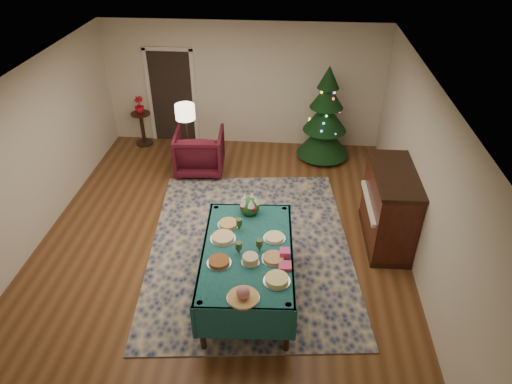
# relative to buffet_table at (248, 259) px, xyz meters

# --- Properties ---
(room_shell) EXTENTS (7.00, 7.00, 7.00)m
(room_shell) POSITION_rel_buffet_table_xyz_m (-0.54, 1.24, 0.68)
(room_shell) COLOR #593319
(room_shell) RESTS_ON ground
(doorway) EXTENTS (1.08, 0.04, 2.16)m
(doorway) POSITION_rel_buffet_table_xyz_m (-2.14, 4.72, 0.43)
(doorway) COLOR black
(doorway) RESTS_ON ground
(rug) EXTENTS (3.61, 4.51, 0.02)m
(rug) POSITION_rel_buffet_table_xyz_m (-0.06, 1.03, -0.66)
(rug) COLOR #141F4B
(rug) RESTS_ON ground
(buffet_table) EXTENTS (1.36, 2.20, 0.83)m
(buffet_table) POSITION_rel_buffet_table_xyz_m (0.00, 0.00, 0.00)
(buffet_table) COLOR black
(buffet_table) RESTS_ON ground
(platter_0) EXTENTS (0.39, 0.39, 0.18)m
(platter_0) POSITION_rel_buffet_table_xyz_m (0.04, -0.88, 0.23)
(platter_0) COLOR silver
(platter_0) RESTS_ON buffet_table
(platter_1) EXTENTS (0.34, 0.34, 0.07)m
(platter_1) POSITION_rel_buffet_table_xyz_m (0.42, -0.57, 0.20)
(platter_1) COLOR silver
(platter_1) RESTS_ON buffet_table
(platter_2) EXTENTS (0.32, 0.32, 0.06)m
(platter_2) POSITION_rel_buffet_table_xyz_m (-0.34, -0.30, 0.19)
(platter_2) COLOR silver
(platter_2) RESTS_ON buffet_table
(platter_3) EXTENTS (0.24, 0.24, 0.11)m
(platter_3) POSITION_rel_buffet_table_xyz_m (0.06, -0.26, 0.22)
(platter_3) COLOR silver
(platter_3) RESTS_ON buffet_table
(platter_4) EXTENTS (0.32, 0.32, 0.05)m
(platter_4) POSITION_rel_buffet_table_xyz_m (0.36, -0.17, 0.19)
(platter_4) COLOR silver
(platter_4) RESTS_ON buffet_table
(platter_5) EXTENTS (0.36, 0.36, 0.06)m
(platter_5) POSITION_rel_buffet_table_xyz_m (-0.36, 0.19, 0.19)
(platter_5) COLOR silver
(platter_5) RESTS_ON buffet_table
(platter_6) EXTENTS (0.31, 0.31, 0.05)m
(platter_6) POSITION_rel_buffet_table_xyz_m (0.35, 0.26, 0.19)
(platter_6) COLOR silver
(platter_6) RESTS_ON buffet_table
(platter_7) EXTENTS (0.31, 0.31, 0.05)m
(platter_7) POSITION_rel_buffet_table_xyz_m (-0.33, 0.51, 0.19)
(platter_7) COLOR silver
(platter_7) RESTS_ON buffet_table
(goblet_0) EXTENTS (0.09, 0.09, 0.19)m
(goblet_0) POSITION_rel_buffet_table_xyz_m (-0.16, 0.41, 0.27)
(goblet_0) COLOR #2D471E
(goblet_0) RESTS_ON buffet_table
(goblet_1) EXTENTS (0.09, 0.09, 0.19)m
(goblet_1) POSITION_rel_buffet_table_xyz_m (0.16, -0.03, 0.27)
(goblet_1) COLOR #2D471E
(goblet_1) RESTS_ON buffet_table
(goblet_2) EXTENTS (0.09, 0.09, 0.19)m
(goblet_2) POSITION_rel_buffet_table_xyz_m (-0.10, -0.10, 0.27)
(goblet_2) COLOR #2D471E
(goblet_2) RESTS_ON buffet_table
(napkin_stack) EXTENTS (0.17, 0.17, 0.04)m
(napkin_stack) POSITION_rel_buffet_table_xyz_m (0.51, -0.30, 0.19)
(napkin_stack) COLOR #D93C6E
(napkin_stack) RESTS_ON buffet_table
(gift_box) EXTENTS (0.14, 0.14, 0.11)m
(gift_box) POSITION_rel_buffet_table_xyz_m (0.50, -0.10, 0.22)
(gift_box) COLOR #E53F8D
(gift_box) RESTS_ON buffet_table
(centerpiece) EXTENTS (0.30, 0.30, 0.34)m
(centerpiece) POSITION_rel_buffet_table_xyz_m (-0.05, 0.83, 0.31)
(centerpiece) COLOR #1E4C1E
(centerpiece) RESTS_ON buffet_table
(armchair) EXTENTS (1.01, 0.95, 0.98)m
(armchair) POSITION_rel_buffet_table_xyz_m (-1.31, 3.37, -0.18)
(armchair) COLOR #480F1C
(armchair) RESTS_ON ground
(floor_lamp) EXTENTS (0.37, 0.37, 1.54)m
(floor_lamp) POSITION_rel_buffet_table_xyz_m (-1.48, 3.15, 0.64)
(floor_lamp) COLOR #A57F3F
(floor_lamp) RESTS_ON ground
(side_table) EXTENTS (0.42, 0.42, 0.76)m
(side_table) POSITION_rel_buffet_table_xyz_m (-2.81, 4.44, -0.30)
(side_table) COLOR black
(side_table) RESTS_ON ground
(potted_plant) EXTENTS (0.21, 0.37, 0.21)m
(potted_plant) POSITION_rel_buffet_table_xyz_m (-2.81, 4.44, 0.20)
(potted_plant) COLOR red
(potted_plant) RESTS_ON side_table
(christmas_tree) EXTENTS (1.42, 1.42, 2.02)m
(christmas_tree) POSITION_rel_buffet_table_xyz_m (1.22, 4.14, 0.24)
(christmas_tree) COLOR black
(christmas_tree) RESTS_ON ground
(piano) EXTENTS (0.72, 1.50, 1.28)m
(piano) POSITION_rel_buffet_table_xyz_m (2.13, 1.41, -0.04)
(piano) COLOR black
(piano) RESTS_ON ground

